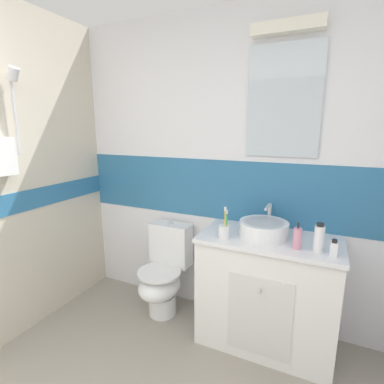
{
  "coord_description": "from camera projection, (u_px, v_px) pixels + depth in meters",
  "views": [
    {
      "loc": [
        0.77,
        0.18,
        1.61
      ],
      "look_at": [
        -0.07,
        2.01,
        1.16
      ],
      "focal_mm": 26.95,
      "sensor_mm": 36.0,
      "label": 1
    }
  ],
  "objects": [
    {
      "name": "wall_back_tiled",
      "position": [
        223.0,
        170.0,
        2.4
      ],
      "size": [
        3.2,
        0.2,
        2.5
      ],
      "color": "white",
      "rests_on": "ground_plane"
    },
    {
      "name": "vanity_cabinet",
      "position": [
        266.0,
        291.0,
        2.13
      ],
      "size": [
        0.97,
        0.52,
        0.85
      ],
      "color": "white",
      "rests_on": "ground_plane"
    },
    {
      "name": "sink_basin",
      "position": [
        264.0,
        229.0,
        2.04
      ],
      "size": [
        0.34,
        0.39,
        0.2
      ],
      "color": "white",
      "rests_on": "vanity_cabinet"
    },
    {
      "name": "toilet",
      "position": [
        164.0,
        273.0,
        2.51
      ],
      "size": [
        0.37,
        0.5,
        0.8
      ],
      "color": "white",
      "rests_on": "ground_plane"
    },
    {
      "name": "toothbrush_cup",
      "position": [
        224.0,
        231.0,
        2.02
      ],
      "size": [
        0.08,
        0.08,
        0.23
      ],
      "color": "white",
      "rests_on": "vanity_cabinet"
    },
    {
      "name": "soap_dispenser",
      "position": [
        297.0,
        238.0,
        1.84
      ],
      "size": [
        0.05,
        0.05,
        0.18
      ],
      "color": "pink",
      "rests_on": "vanity_cabinet"
    },
    {
      "name": "mouthwash_bottle",
      "position": [
        319.0,
        238.0,
        1.78
      ],
      "size": [
        0.06,
        0.06,
        0.19
      ],
      "color": "white",
      "rests_on": "vanity_cabinet"
    },
    {
      "name": "perfume_flask_small",
      "position": [
        334.0,
        248.0,
        1.72
      ],
      "size": [
        0.04,
        0.03,
        0.11
      ],
      "color": "white",
      "rests_on": "vanity_cabinet"
    }
  ]
}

